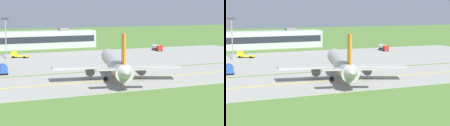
# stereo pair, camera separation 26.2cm
# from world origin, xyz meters

# --- Properties ---
(ground_plane) EXTENTS (500.00, 500.00, 0.00)m
(ground_plane) POSITION_xyz_m (0.00, 0.00, 0.00)
(ground_plane) COLOR #517A33
(taxiway_strip) EXTENTS (240.00, 28.00, 0.10)m
(taxiway_strip) POSITION_xyz_m (0.00, 0.00, 0.05)
(taxiway_strip) COLOR #9E9B93
(taxiway_strip) RESTS_ON ground
(apron_pad) EXTENTS (140.00, 52.00, 0.10)m
(apron_pad) POSITION_xyz_m (10.00, 42.00, 0.05)
(apron_pad) COLOR #9E9B93
(apron_pad) RESTS_ON ground
(taxiway_centreline) EXTENTS (220.00, 0.60, 0.01)m
(taxiway_centreline) POSITION_xyz_m (0.00, 0.00, 0.11)
(taxiway_centreline) COLOR yellow
(taxiway_centreline) RESTS_ON taxiway_strip
(airplane_lead) EXTENTS (31.88, 38.88, 12.70)m
(airplane_lead) POSITION_xyz_m (-0.49, 0.62, 4.13)
(airplane_lead) COLOR #ADADA8
(airplane_lead) RESTS_ON ground
(service_truck_baggage) EXTENTS (2.56, 6.09, 2.60)m
(service_truck_baggage) POSITION_xyz_m (-25.69, 20.97, 1.53)
(service_truck_baggage) COLOR #264CA5
(service_truck_baggage) RESTS_ON ground
(service_truck_fuel) EXTENTS (6.51, 5.14, 2.59)m
(service_truck_fuel) POSITION_xyz_m (-15.18, 55.00, 1.18)
(service_truck_fuel) COLOR yellow
(service_truck_fuel) RESTS_ON ground
(service_truck_catering) EXTENTS (2.47, 6.05, 2.65)m
(service_truck_catering) POSITION_xyz_m (42.99, 55.96, 1.53)
(service_truck_catering) COLOR red
(service_truck_catering) RESTS_ON ground
(terminal_building) EXTENTS (46.99, 9.38, 8.82)m
(terminal_building) POSITION_xyz_m (2.00, 86.06, 3.83)
(terminal_building) COLOR #B2B2B7
(terminal_building) RESTS_ON ground
(apron_light_mast) EXTENTS (2.40, 0.50, 14.70)m
(apron_light_mast) POSITION_xyz_m (-19.75, 50.91, 9.33)
(apron_light_mast) COLOR gray
(apron_light_mast) RESTS_ON ground
(traffic_cone_near_edge) EXTENTS (0.44, 0.44, 0.60)m
(traffic_cone_near_edge) POSITION_xyz_m (-23.22, 11.17, 0.30)
(traffic_cone_near_edge) COLOR orange
(traffic_cone_near_edge) RESTS_ON ground
(traffic_cone_mid_edge) EXTENTS (0.44, 0.44, 0.60)m
(traffic_cone_mid_edge) POSITION_xyz_m (9.62, 11.28, 0.30)
(traffic_cone_mid_edge) COLOR orange
(traffic_cone_mid_edge) RESTS_ON ground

